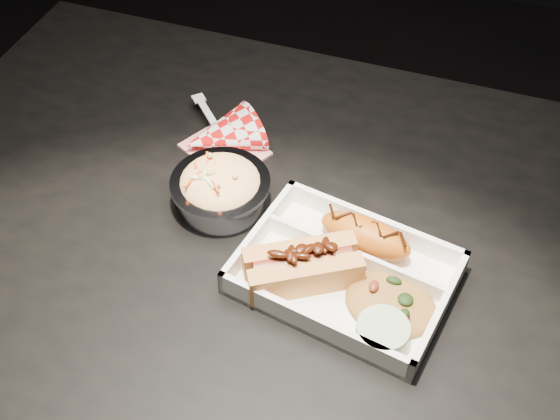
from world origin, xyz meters
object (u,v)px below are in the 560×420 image
object	(u,v)px
hotdog	(303,265)
foil_coleslaw_cup	(221,187)
fried_pastry	(365,235)
dining_table	(299,281)
food_tray	(345,276)
napkin_fork	(221,136)

from	to	relation	value
hotdog	foil_coleslaw_cup	world-z (taller)	foil_coleslaw_cup
hotdog	foil_coleslaw_cup	xyz separation A→B (m)	(-0.14, 0.09, -0.00)
hotdog	fried_pastry	bearing A→B (deg)	19.75
dining_table	hotdog	xyz separation A→B (m)	(0.02, -0.06, 0.12)
foil_coleslaw_cup	hotdog	bearing A→B (deg)	-31.74
food_tray	hotdog	world-z (taller)	hotdog
fried_pastry	foil_coleslaw_cup	world-z (taller)	foil_coleslaw_cup
food_tray	foil_coleslaw_cup	xyz separation A→B (m)	(-0.19, 0.07, 0.02)
napkin_fork	fried_pastry	bearing A→B (deg)	19.15
dining_table	foil_coleslaw_cup	size ratio (longest dim) A/B	9.04
fried_pastry	foil_coleslaw_cup	xyz separation A→B (m)	(-0.20, 0.02, 0.00)
food_tray	napkin_fork	distance (m)	0.30
foil_coleslaw_cup	napkin_fork	world-z (taller)	foil_coleslaw_cup
dining_table	food_tray	world-z (taller)	food_tray
dining_table	hotdog	size ratio (longest dim) A/B	8.06
foil_coleslaw_cup	dining_table	bearing A→B (deg)	-11.28
dining_table	fried_pastry	world-z (taller)	fried_pastry
fried_pastry	hotdog	xyz separation A→B (m)	(-0.06, -0.07, 0.00)
food_tray	fried_pastry	bearing A→B (deg)	90.00
hotdog	napkin_fork	world-z (taller)	napkin_fork
hotdog	napkin_fork	distance (m)	0.27
dining_table	fried_pastry	distance (m)	0.15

